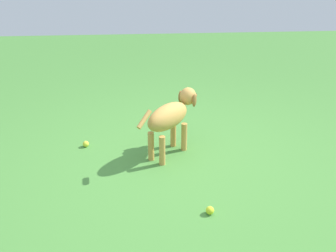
% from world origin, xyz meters
% --- Properties ---
extents(ground, '(14.00, 14.00, 0.00)m').
position_xyz_m(ground, '(0.00, 0.00, 0.00)').
color(ground, '#478438').
extents(dog, '(0.68, 0.72, 0.63)m').
position_xyz_m(dog, '(-0.12, 0.27, 0.42)').
color(dog, '#C69347').
rests_on(dog, ground).
extents(tennis_ball_0, '(0.07, 0.07, 0.07)m').
position_xyz_m(tennis_ball_0, '(0.09, -0.73, 0.03)').
color(tennis_ball_0, '#CDDD2C').
rests_on(tennis_ball_0, ground).
extents(tennis_ball_1, '(0.07, 0.07, 0.07)m').
position_xyz_m(tennis_ball_1, '(-1.02, 0.47, 0.03)').
color(tennis_ball_1, '#D2DA37').
rests_on(tennis_ball_1, ground).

